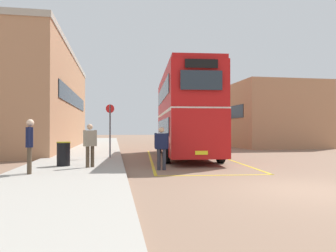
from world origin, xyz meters
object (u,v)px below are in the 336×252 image
pedestrian_waiting_near (90,142)px  bus_stop_sign (110,126)px  double_decker_bus (185,113)px  pedestrian_boarding (162,145)px  pedestrian_waiting_far (30,142)px  litter_bin (63,154)px  single_deck_bus (184,129)px

pedestrian_waiting_near → bus_stop_sign: 4.25m
double_decker_bus → pedestrian_boarding: (-2.13, -5.31, -1.55)m
double_decker_bus → pedestrian_waiting_far: double_decker_bus is taller
pedestrian_boarding → pedestrian_waiting_far: 4.72m
pedestrian_boarding → litter_bin: (-3.80, 0.84, -0.35)m
pedestrian_waiting_near → double_decker_bus: bearing=46.5°
single_deck_bus → bus_stop_sign: (-8.44, -20.13, 0.14)m
single_deck_bus → litter_bin: single_deck_bus is taller
pedestrian_boarding → bus_stop_sign: bearing=115.2°
single_deck_bus → pedestrian_boarding: bearing=-104.7°
single_deck_bus → pedestrian_waiting_far: 27.95m
pedestrian_waiting_near → pedestrian_waiting_far: bearing=-141.6°
pedestrian_waiting_far → bus_stop_sign: bus_stop_sign is taller
double_decker_bus → single_deck_bus: size_ratio=1.09×
litter_bin → double_decker_bus: bearing=37.0°
pedestrian_waiting_far → litter_bin: size_ratio=1.86×
pedestrian_waiting_near → litter_bin: bearing=148.5°
pedestrian_boarding → bus_stop_sign: (-2.03, 4.32, 0.81)m
pedestrian_waiting_near → litter_bin: size_ratio=1.73×
pedestrian_waiting_near → pedestrian_waiting_far: pedestrian_waiting_far is taller
pedestrian_waiting_far → litter_bin: (0.75, 2.10, -0.56)m
litter_bin → bus_stop_sign: (1.77, 3.48, 1.16)m
litter_bin → bus_stop_sign: 4.07m
double_decker_bus → litter_bin: (-5.93, -4.47, -1.89)m
single_deck_bus → bus_stop_sign: size_ratio=3.45×
double_decker_bus → pedestrian_waiting_near: bearing=-133.5°
litter_bin → single_deck_bus: bearing=66.6°
pedestrian_waiting_near → pedestrian_boarding: bearing=-3.8°
double_decker_bus → bus_stop_sign: (-4.16, -0.98, -0.73)m
pedestrian_boarding → litter_bin: pedestrian_boarding is taller
single_deck_bus → pedestrian_waiting_near: bearing=-110.6°
pedestrian_boarding → pedestrian_waiting_near: bearing=176.2°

